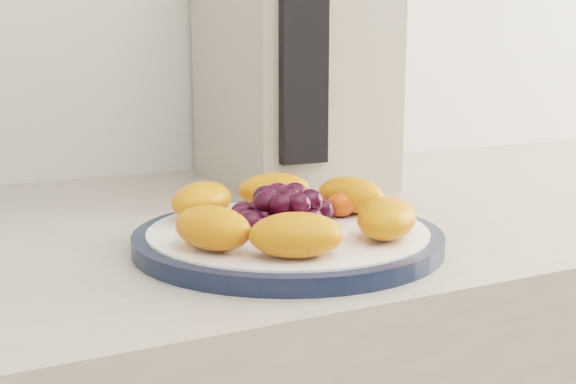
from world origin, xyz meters
name	(u,v)px	position (x,y,z in m)	size (l,w,h in m)	color
plate_rim	(288,239)	(0.01, 1.06, 0.91)	(0.27, 0.27, 0.01)	#121C34
plate_face	(288,238)	(0.01, 1.06, 0.91)	(0.25, 0.25, 0.02)	white
appliance_body	(290,58)	(0.16, 1.36, 1.06)	(0.18, 0.26, 0.32)	#ACA192
appliance_panel	(303,55)	(0.11, 1.22, 1.07)	(0.06, 0.02, 0.24)	black
fruit_plate	(288,209)	(0.01, 1.06, 0.93)	(0.24, 0.24, 0.04)	#D85C18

